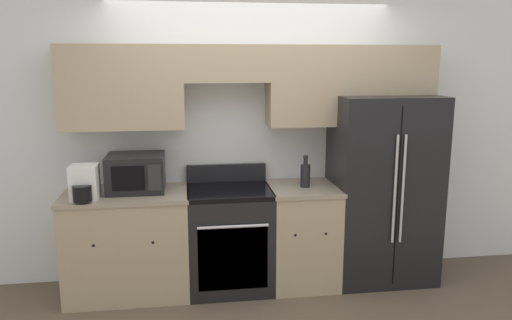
{
  "coord_description": "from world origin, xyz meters",
  "views": [
    {
      "loc": [
        -0.6,
        -3.87,
        2.01
      ],
      "look_at": [
        0.0,
        0.31,
        1.16
      ],
      "focal_mm": 35.0,
      "sensor_mm": 36.0,
      "label": 1
    }
  ],
  "objects_px": {
    "oven_range": "(230,238)",
    "bottle": "(305,175)",
    "microwave": "(136,173)",
    "refrigerator": "(382,188)"
  },
  "relations": [
    {
      "from": "refrigerator",
      "to": "microwave",
      "type": "relative_size",
      "value": 3.56
    },
    {
      "from": "refrigerator",
      "to": "bottle",
      "type": "height_order",
      "value": "refrigerator"
    },
    {
      "from": "microwave",
      "to": "bottle",
      "type": "xyz_separation_m",
      "value": [
        1.46,
        -0.09,
        -0.05
      ]
    },
    {
      "from": "microwave",
      "to": "refrigerator",
      "type": "bearing_deg",
      "value": -0.75
    },
    {
      "from": "bottle",
      "to": "microwave",
      "type": "bearing_deg",
      "value": 176.62
    },
    {
      "from": "oven_range",
      "to": "bottle",
      "type": "height_order",
      "value": "bottle"
    },
    {
      "from": "microwave",
      "to": "oven_range",
      "type": "bearing_deg",
      "value": -4.52
    },
    {
      "from": "refrigerator",
      "to": "microwave",
      "type": "bearing_deg",
      "value": 179.25
    },
    {
      "from": "oven_range",
      "to": "bottle",
      "type": "relative_size",
      "value": 3.78
    },
    {
      "from": "oven_range",
      "to": "microwave",
      "type": "bearing_deg",
      "value": 175.48
    }
  ]
}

